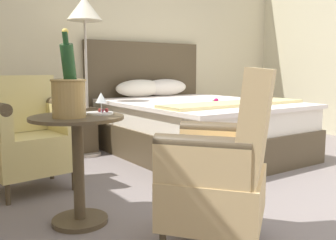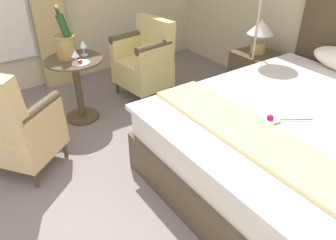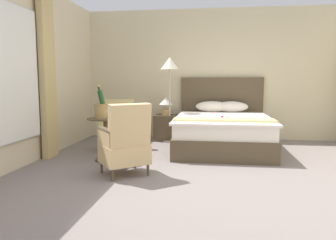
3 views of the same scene
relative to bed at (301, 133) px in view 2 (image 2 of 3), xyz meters
name	(u,v)px [view 2 (image 2 of 3)]	position (x,y,z in m)	size (l,w,h in m)	color
bed	(301,133)	(0.00, 0.00, 0.00)	(1.72, 2.25, 1.32)	#4E402C
nightstand	(254,74)	(-1.16, 0.73, -0.08)	(0.48, 0.45, 0.53)	#4E402C
bedside_lamp	(260,31)	(-1.16, 0.73, 0.44)	(0.29, 0.29, 0.38)	tan
side_table_round	(77,84)	(-1.83, -1.19, 0.06)	(0.57, 0.57, 0.67)	#4E402C
champagne_bucket	(65,43)	(-1.88, -1.23, 0.48)	(0.21, 0.21, 0.51)	#9E7E48
wine_glass_near_bucket	(75,54)	(-1.68, -1.22, 0.43)	(0.07, 0.07, 0.14)	white
wine_glass_near_edge	(83,45)	(-1.86, -1.06, 0.44)	(0.08, 0.08, 0.16)	white
snack_plate	(81,63)	(-1.67, -1.18, 0.34)	(0.17, 0.17, 0.04)	white
armchair_by_window	(145,61)	(-1.90, -0.33, 0.09)	(0.64, 0.58, 0.91)	#4E402C
armchair_facing_bed	(13,126)	(-1.31, -1.94, 0.09)	(0.77, 0.77, 0.96)	#4E402C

